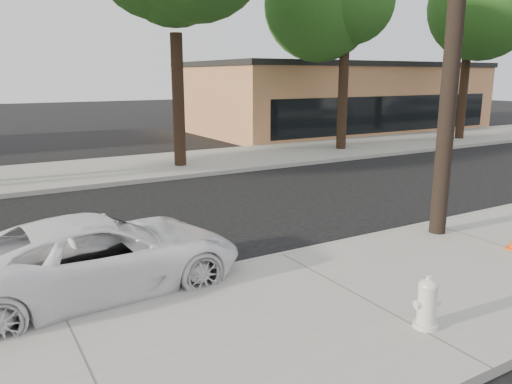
{
  "coord_description": "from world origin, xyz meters",
  "views": [
    {
      "loc": [
        -4.94,
        -9.52,
        3.44
      ],
      "look_at": [
        0.33,
        -0.59,
        1.0
      ],
      "focal_mm": 35.0,
      "sensor_mm": 36.0,
      "label": 1
    }
  ],
  "objects": [
    {
      "name": "police_cruiser",
      "position": [
        -3.27,
        -1.8,
        0.64
      ],
      "size": [
        4.69,
        2.37,
        1.27
      ],
      "primitive_type": "imported",
      "rotation": [
        0.0,
        0.0,
        1.63
      ],
      "color": "white",
      "rests_on": "ground"
    },
    {
      "name": "tree_e",
      "position": [
        18.21,
        7.74,
        6.7
      ],
      "size": [
        4.8,
        4.65,
        9.25
      ],
      "color": "black",
      "rests_on": "far_sidewalk"
    },
    {
      "name": "near_sidewalk",
      "position": [
        0.0,
        -4.3,
        0.07
      ],
      "size": [
        90.0,
        4.4,
        0.15
      ],
      "primitive_type": "cube",
      "color": "gray",
      "rests_on": "ground"
    },
    {
      "name": "building_main",
      "position": [
        16.0,
        16.0,
        2.0
      ],
      "size": [
        18.0,
        10.0,
        4.0
      ],
      "primitive_type": "cube",
      "color": "#AF7949",
      "rests_on": "ground"
    },
    {
      "name": "tree_d",
      "position": [
        10.2,
        7.95,
        6.37
      ],
      "size": [
        4.5,
        4.35,
        8.75
      ],
      "color": "black",
      "rests_on": "far_sidewalk"
    },
    {
      "name": "curb_near",
      "position": [
        0.0,
        -2.1,
        0.07
      ],
      "size": [
        90.0,
        0.12,
        0.16
      ],
      "primitive_type": "cube",
      "color": "#9E9B93",
      "rests_on": "ground"
    },
    {
      "name": "ground",
      "position": [
        0.0,
        0.0,
        0.0
      ],
      "size": [
        120.0,
        120.0,
        0.0
      ],
      "primitive_type": "plane",
      "color": "black",
      "rests_on": "ground"
    },
    {
      "name": "utility_pole",
      "position": [
        3.6,
        -2.7,
        4.7
      ],
      "size": [
        1.4,
        0.34,
        9.0
      ],
      "color": "black",
      "rests_on": "near_sidewalk"
    },
    {
      "name": "far_sidewalk",
      "position": [
        0.0,
        8.5,
        0.07
      ],
      "size": [
        90.0,
        5.0,
        0.15
      ],
      "primitive_type": "cube",
      "color": "gray",
      "rests_on": "ground"
    },
    {
      "name": "fire_hydrant",
      "position": [
        0.1,
        -5.43,
        0.48
      ],
      "size": [
        0.37,
        0.33,
        0.69
      ],
      "rotation": [
        0.0,
        0.0,
        -0.26
      ],
      "color": "silver",
      "rests_on": "near_sidewalk"
    }
  ]
}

